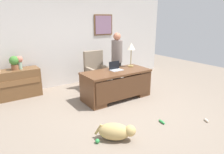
{
  "coord_description": "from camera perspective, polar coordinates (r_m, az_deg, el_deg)",
  "views": [
    {
      "loc": [
        -2.66,
        -3.4,
        2.06
      ],
      "look_at": [
        -0.16,
        0.3,
        0.75
      ],
      "focal_mm": 32.6,
      "sensor_mm": 36.0,
      "label": 1
    }
  ],
  "objects": [
    {
      "name": "ground_plane",
      "position": [
        4.79,
        3.65,
        -9.18
      ],
      "size": [
        12.0,
        12.0,
        0.0
      ],
      "primitive_type": "plane",
      "color": "gray"
    },
    {
      "name": "back_wall",
      "position": [
        6.61,
        -10.17,
        9.96
      ],
      "size": [
        7.0,
        0.16,
        2.7
      ],
      "color": "silver",
      "rests_on": "ground_plane"
    },
    {
      "name": "desk",
      "position": [
        5.3,
        1.4,
        -1.89
      ],
      "size": [
        1.76,
        0.8,
        0.74
      ],
      "color": "brown",
      "rests_on": "ground_plane"
    },
    {
      "name": "credenza",
      "position": [
        5.94,
        -25.72,
        -1.77
      ],
      "size": [
        1.29,
        0.5,
        0.76
      ],
      "color": "brown",
      "rests_on": "ground_plane"
    },
    {
      "name": "armchair",
      "position": [
        6.03,
        -4.43,
        1.28
      ],
      "size": [
        0.6,
        0.59,
        1.12
      ],
      "color": "gray",
      "rests_on": "ground_plane"
    },
    {
      "name": "person_standing",
      "position": [
        6.06,
        1.37,
        4.8
      ],
      "size": [
        0.32,
        0.32,
        1.64
      ],
      "color": "#262323",
      "rests_on": "ground_plane"
    },
    {
      "name": "dog_lying",
      "position": [
        3.66,
        1.16,
        -15.01
      ],
      "size": [
        0.61,
        0.6,
        0.3
      ],
      "color": "tan",
      "rests_on": "ground_plane"
    },
    {
      "name": "laptop",
      "position": [
        5.29,
        0.98,
        2.55
      ],
      "size": [
        0.32,
        0.22,
        0.22
      ],
      "color": "#B2B5BA",
      "rests_on": "desk"
    },
    {
      "name": "desk_lamp",
      "position": [
        5.63,
        5.41,
        8.11
      ],
      "size": [
        0.22,
        0.22,
        0.65
      ],
      "color": "#9E8447",
      "rests_on": "desk"
    },
    {
      "name": "vase_with_flowers",
      "position": [
        5.83,
        -24.52,
        4.09
      ],
      "size": [
        0.17,
        0.17,
        0.35
      ],
      "color": "#95B99E",
      "rests_on": "credenza"
    },
    {
      "name": "potted_plant",
      "position": [
        5.81,
        -25.72,
        3.75
      ],
      "size": [
        0.24,
        0.24,
        0.36
      ],
      "color": "brown",
      "rests_on": "credenza"
    },
    {
      "name": "dog_toy_ball",
      "position": [
        3.64,
        -4.13,
        -17.47
      ],
      "size": [
        0.08,
        0.08,
        0.08
      ],
      "primitive_type": "sphere",
      "color": "green",
      "rests_on": "ground_plane"
    },
    {
      "name": "dog_toy_bone",
      "position": [
        4.71,
        24.92,
        -10.92
      ],
      "size": [
        0.12,
        0.15,
        0.05
      ],
      "primitive_type": "ellipsoid",
      "rotation": [
        0.0,
        0.0,
        4.19
      ],
      "color": "beige",
      "rests_on": "ground_plane"
    },
    {
      "name": "dog_toy_plush",
      "position": [
        4.35,
        13.78,
        -12.09
      ],
      "size": [
        0.09,
        0.2,
        0.05
      ],
      "primitive_type": "ellipsoid",
      "rotation": [
        0.0,
        0.0,
        1.38
      ],
      "color": "green",
      "rests_on": "ground_plane"
    }
  ]
}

